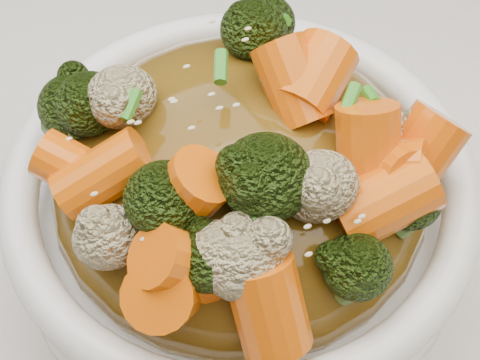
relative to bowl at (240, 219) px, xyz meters
name	(u,v)px	position (x,y,z in m)	size (l,w,h in m)	color
tablecloth	(305,226)	(0.05, 0.02, -0.06)	(1.20, 0.80, 0.04)	silver
bowl	(240,219)	(0.00, 0.00, 0.00)	(0.22, 0.22, 0.09)	white
sauce_base	(240,184)	(0.00, 0.00, 0.03)	(0.17, 0.17, 0.10)	#593E0F
carrots	(240,91)	(0.00, 0.00, 0.09)	(0.17, 0.17, 0.05)	orange
broccoli	(240,92)	(0.00, 0.00, 0.09)	(0.17, 0.17, 0.04)	black
cauliflower	(240,96)	(0.00, 0.00, 0.09)	(0.17, 0.17, 0.04)	tan
scallions	(240,89)	(0.00, 0.00, 0.09)	(0.13, 0.13, 0.02)	#31891F
sesame_seeds	(240,89)	(0.00, 0.00, 0.09)	(0.16, 0.16, 0.01)	beige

